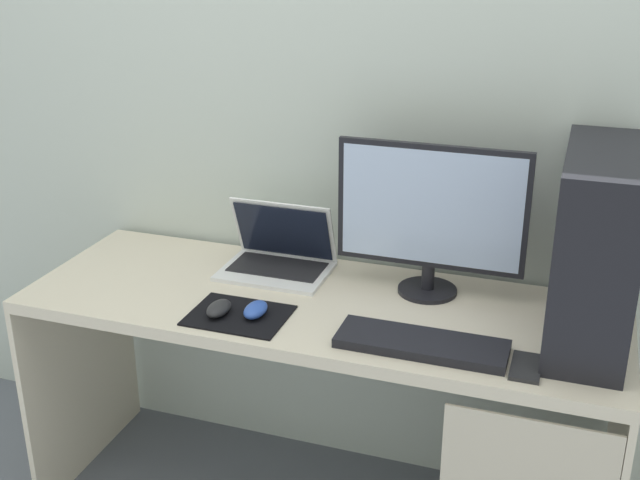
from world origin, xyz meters
The scene contains 10 objects.
wall_back centered at (0.00, 0.33, 1.30)m, with size 4.00×0.05×2.60m.
desk centered at (0.02, -0.01, 0.59)m, with size 1.65×0.58×0.72m.
pc_tower centered at (0.70, 0.03, 0.96)m, with size 0.19×0.50×0.48m, color black.
monitor centered at (0.27, 0.14, 0.96)m, with size 0.52×0.17×0.43m.
laptop centered at (-0.18, 0.16, 0.77)m, with size 0.32×0.23×0.21m.
keyboard centered at (0.32, -0.17, 0.74)m, with size 0.42×0.14×0.02m, color black.
mousepad centered at (-0.17, -0.16, 0.73)m, with size 0.26×0.20×0.01m, color black.
mouse_left centered at (-0.13, -0.15, 0.75)m, with size 0.06×0.10×0.03m, color #2D51B2.
mouse_right centered at (-0.22, -0.18, 0.75)m, with size 0.06×0.10×0.03m, color #232326.
cell_phone centered at (0.57, -0.19, 0.73)m, with size 0.07×0.13×0.01m, color #232326.
Camera 1 is at (0.64, -1.88, 1.70)m, focal length 44.84 mm.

